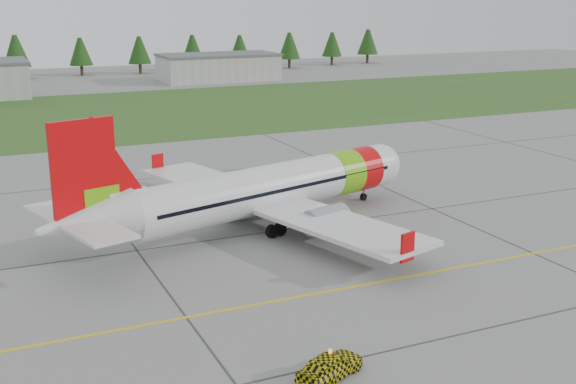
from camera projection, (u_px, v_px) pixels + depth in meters
name	position (u px, v px, depth m)	size (l,w,h in m)	color
ground	(496.00, 326.00, 39.10)	(320.00, 320.00, 0.00)	gray
aircraft	(264.00, 190.00, 55.52)	(32.09, 30.27, 9.94)	silver
follow_me_car	(330.00, 341.00, 33.35)	(1.51, 1.28, 3.74)	yellow
grass_strip	(142.00, 112.00, 111.13)	(320.00, 50.00, 0.03)	#30561E
taxi_guideline	(413.00, 276.00, 46.12)	(120.00, 0.25, 0.02)	gold
hangar_east	(218.00, 68.00, 152.05)	(24.00, 12.00, 5.20)	#A8A8A3
treeline	(81.00, 54.00, 159.02)	(160.00, 8.00, 10.00)	#1C3F14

